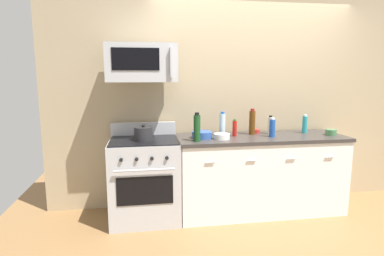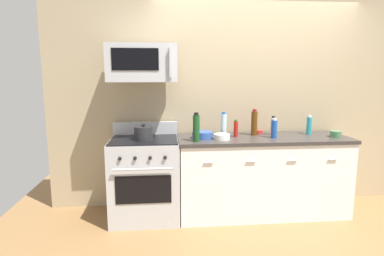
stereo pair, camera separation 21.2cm
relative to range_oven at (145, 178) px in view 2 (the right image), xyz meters
The scene contains 17 objects.
ground_plane 1.44m from the range_oven, ahead, with size 6.08×6.08×0.00m, color olive.
back_wall 1.67m from the range_oven, 16.63° to the left, with size 5.06×0.10×2.70m, color tan.
counter_unit 1.36m from the range_oven, ahead, with size 1.97×0.66×0.92m.
range_oven is the anchor object (origin of this frame).
microwave 1.28m from the range_oven, 89.71° to the left, with size 0.74×0.44×0.40m.
bottle_dish_soap 2.04m from the range_oven, ahead, with size 0.06×0.06×0.23m.
bottle_wine_amber 1.42m from the range_oven, ahead, with size 0.07×0.07×0.31m.
bottle_soda_blue 1.57m from the range_oven, ahead, with size 0.07×0.07×0.22m.
bottle_water_clear 1.09m from the range_oven, ahead, with size 0.07×0.07×0.28m.
bottle_vinegar_white 1.62m from the range_oven, ahead, with size 0.06×0.06×0.22m.
bottle_hot_sauce_red 1.18m from the range_oven, ahead, with size 0.05×0.05×0.20m.
bottle_wine_green 0.84m from the range_oven, 17.43° to the right, with size 0.07×0.07×0.31m.
bowl_red_small 1.46m from the range_oven, ahead, with size 0.11×0.11×0.05m.
bowl_blue_mixing 0.82m from the range_oven, ahead, with size 0.23×0.23×0.08m.
bowl_white_ceramic 0.99m from the range_oven, ahead, with size 0.18×0.18×0.06m.
bowl_green_glaze 2.25m from the range_oven, ahead, with size 0.13×0.13×0.07m.
stockpot 0.53m from the range_oven, 90.00° to the right, with size 0.20×0.20×0.18m.
Camera 2 is at (-1.15, -3.46, 1.62)m, focal length 29.37 mm.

